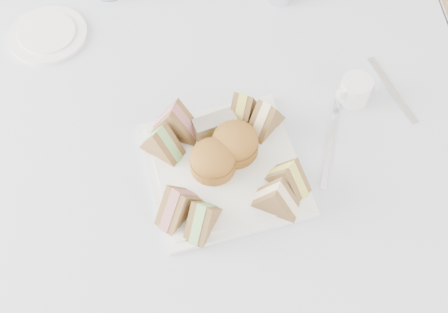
{
  "coord_description": "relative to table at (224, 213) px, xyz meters",
  "views": [
    {
      "loc": [
        -0.04,
        -0.61,
        1.64
      ],
      "look_at": [
        -0.01,
        -0.09,
        0.8
      ],
      "focal_mm": 45.0,
      "sensor_mm": 36.0,
      "label": 1
    }
  ],
  "objects": [
    {
      "name": "sandwich_br_b",
      "position": [
        0.04,
        0.02,
        0.42
      ],
      "size": [
        0.07,
        0.09,
        0.07
      ],
      "primitive_type": null,
      "rotation": [
        0.0,
        0.0,
        -2.01
      ],
      "color": "brown",
      "rests_on": "serving_plate"
    },
    {
      "name": "scone_left",
      "position": [
        -0.03,
        -0.09,
        0.42
      ],
      "size": [
        0.09,
        0.09,
        0.06
      ],
      "primitive_type": "cylinder",
      "rotation": [
        0.0,
        0.0,
        0.13
      ],
      "color": "#955D25",
      "rests_on": "serving_plate"
    },
    {
      "name": "floor",
      "position": [
        0.0,
        0.0,
        -0.37
      ],
      "size": [
        4.0,
        4.0,
        0.0
      ],
      "primitive_type": "plane",
      "color": "#9E7751",
      "rests_on": "ground"
    },
    {
      "name": "sandwich_bl_a",
      "position": [
        -0.12,
        -0.05,
        0.43
      ],
      "size": [
        0.09,
        0.08,
        0.07
      ],
      "primitive_type": null,
      "rotation": [
        0.0,
        0.0,
        2.49
      ],
      "color": "brown",
      "rests_on": "serving_plate"
    },
    {
      "name": "table",
      "position": [
        0.0,
        0.0,
        0.0
      ],
      "size": [
        0.9,
        0.9,
        0.74
      ],
      "primitive_type": "cube",
      "color": "brown",
      "rests_on": "floor"
    },
    {
      "name": "sandwich_fl_b",
      "position": [
        -0.05,
        -0.2,
        0.42
      ],
      "size": [
        0.07,
        0.09,
        0.07
      ],
      "primitive_type": null,
      "rotation": [
        0.0,
        0.0,
        1.08
      ],
      "color": "brown",
      "rests_on": "serving_plate"
    },
    {
      "name": "tablecloth",
      "position": [
        0.0,
        0.0,
        0.37
      ],
      "size": [
        1.02,
        1.02,
        0.01
      ],
      "primitive_type": "cube",
      "color": "silver",
      "rests_on": "table"
    },
    {
      "name": "pastry_slice",
      "position": [
        -0.02,
        -0.01,
        0.41
      ],
      "size": [
        0.09,
        0.06,
        0.04
      ],
      "primitive_type": "cube",
      "rotation": [
        0.0,
        0.0,
        0.32
      ],
      "color": "tan",
      "rests_on": "serving_plate"
    },
    {
      "name": "side_plate",
      "position": [
        -0.36,
        0.26,
        0.38
      ],
      "size": [
        0.18,
        0.18,
        0.01
      ],
      "primitive_type": "cylinder",
      "rotation": [
        0.0,
        0.0,
        -0.1
      ],
      "color": "white",
      "rests_on": "tablecloth"
    },
    {
      "name": "sandwich_bl_b",
      "position": [
        -0.09,
        -0.01,
        0.43
      ],
      "size": [
        0.1,
        0.08,
        0.08
      ],
      "primitive_type": null,
      "rotation": [
        0.0,
        0.0,
        2.74
      ],
      "color": "brown",
      "rests_on": "serving_plate"
    },
    {
      "name": "creamer_jug",
      "position": [
        0.26,
        0.06,
        0.4
      ],
      "size": [
        0.08,
        0.08,
        0.05
      ],
      "primitive_type": "cylinder",
      "rotation": [
        0.0,
        0.0,
        0.43
      ],
      "color": "white",
      "rests_on": "tablecloth"
    },
    {
      "name": "sandwich_fl_a",
      "position": [
        -0.09,
        -0.18,
        0.43
      ],
      "size": [
        0.09,
        0.09,
        0.08
      ],
      "primitive_type": null,
      "rotation": [
        0.0,
        0.0,
        0.86
      ],
      "color": "brown",
      "rests_on": "serving_plate"
    },
    {
      "name": "knife",
      "position": [
        0.34,
        0.07,
        0.38
      ],
      "size": [
        0.07,
        0.17,
        0.0
      ],
      "primitive_type": "cube",
      "rotation": [
        0.0,
        0.0,
        0.31
      ],
      "color": "silver",
      "rests_on": "tablecloth"
    },
    {
      "name": "sandwich_br_a",
      "position": [
        0.08,
        -0.01,
        0.43
      ],
      "size": [
        0.09,
        0.09,
        0.08
      ],
      "primitive_type": null,
      "rotation": [
        0.0,
        0.0,
        -2.28
      ],
      "color": "brown",
      "rests_on": "serving_plate"
    },
    {
      "name": "serving_plate",
      "position": [
        -0.01,
        -0.09,
        0.38
      ],
      "size": [
        0.32,
        0.32,
        0.01
      ],
      "primitive_type": "cube",
      "rotation": [
        0.0,
        0.0,
        0.21
      ],
      "color": "white",
      "rests_on": "tablecloth"
    },
    {
      "name": "sandwich_fr_a",
      "position": [
        0.11,
        -0.14,
        0.42
      ],
      "size": [
        0.09,
        0.08,
        0.07
      ],
      "primitive_type": null,
      "rotation": [
        0.0,
        0.0,
        -0.74
      ],
      "color": "brown",
      "rests_on": "serving_plate"
    },
    {
      "name": "sandwich_fr_b",
      "position": [
        0.08,
        -0.18,
        0.43
      ],
      "size": [
        0.09,
        0.07,
        0.07
      ],
      "primitive_type": null,
      "rotation": [
        0.0,
        0.0,
        -0.45
      ],
      "color": "brown",
      "rests_on": "serving_plate"
    },
    {
      "name": "fork",
      "position": [
        0.2,
        -0.06,
        0.38
      ],
      "size": [
        0.06,
        0.17,
        0.0
      ],
      "primitive_type": "cube",
      "rotation": [
        0.0,
        0.0,
        -0.3
      ],
      "color": "silver",
      "rests_on": "tablecloth"
    },
    {
      "name": "scone_right",
      "position": [
        0.02,
        -0.06,
        0.42
      ],
      "size": [
        0.11,
        0.11,
        0.06
      ],
      "primitive_type": "cylinder",
      "rotation": [
        0.0,
        0.0,
        0.43
      ],
      "color": "#955D25",
      "rests_on": "serving_plate"
    }
  ]
}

